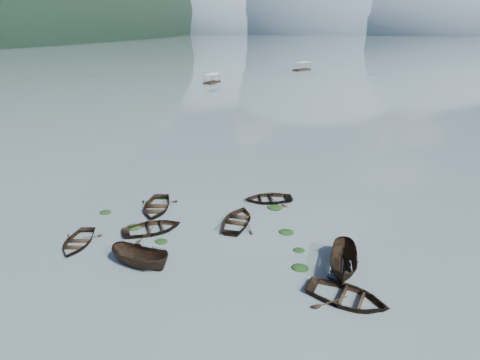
% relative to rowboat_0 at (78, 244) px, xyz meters
% --- Properties ---
extents(ground_plane, '(2400.00, 2400.00, 0.00)m').
position_rel_rowboat_0_xyz_m(ground_plane, '(9.22, -2.37, 0.00)').
color(ground_plane, '#4D5D60').
extents(haze_mtn_a, '(520.00, 520.00, 280.00)m').
position_rel_rowboat_0_xyz_m(haze_mtn_a, '(-250.78, 897.63, 0.00)').
color(haze_mtn_a, '#475666').
rests_on(haze_mtn_a, ground).
extents(haze_mtn_b, '(520.00, 520.00, 340.00)m').
position_rel_rowboat_0_xyz_m(haze_mtn_b, '(-50.78, 897.63, 0.00)').
color(haze_mtn_b, '#475666').
rests_on(haze_mtn_b, ground).
extents(haze_mtn_c, '(520.00, 520.00, 260.00)m').
position_rel_rowboat_0_xyz_m(haze_mtn_c, '(149.22, 897.63, 0.00)').
color(haze_mtn_c, '#475666').
rests_on(haze_mtn_c, ground).
extents(rowboat_0, '(3.54, 4.34, 0.79)m').
position_rel_rowboat_0_xyz_m(rowboat_0, '(0.00, 0.00, 0.00)').
color(rowboat_0, black).
rests_on(rowboat_0, ground).
extents(rowboat_1, '(5.30, 5.03, 0.89)m').
position_rel_rowboat_0_xyz_m(rowboat_1, '(4.24, 2.97, 0.00)').
color(rowboat_1, black).
rests_on(rowboat_1, ground).
extents(rowboat_2, '(4.39, 2.18, 1.62)m').
position_rel_rowboat_0_xyz_m(rowboat_2, '(5.62, -1.23, 0.00)').
color(rowboat_2, black).
rests_on(rowboat_2, ground).
extents(rowboat_3, '(3.13, 4.37, 0.90)m').
position_rel_rowboat_0_xyz_m(rowboat_3, '(10.06, 5.79, 0.00)').
color(rowboat_3, black).
rests_on(rowboat_3, ground).
extents(rowboat_4, '(5.18, 4.24, 0.94)m').
position_rel_rowboat_0_xyz_m(rowboat_4, '(18.22, -1.22, 0.00)').
color(rowboat_4, black).
rests_on(rowboat_4, ground).
extents(rowboat_5, '(1.76, 4.47, 1.71)m').
position_rel_rowboat_0_xyz_m(rowboat_5, '(18.00, 1.46, 0.00)').
color(rowboat_5, black).
rests_on(rowboat_5, ground).
extents(rowboat_6, '(4.30, 5.21, 0.94)m').
position_rel_rowboat_0_xyz_m(rowboat_6, '(2.87, 6.34, 0.00)').
color(rowboat_6, black).
rests_on(rowboat_6, ground).
extents(rowboat_7, '(4.90, 4.18, 0.86)m').
position_rel_rowboat_0_xyz_m(rowboat_7, '(11.59, 10.34, 0.00)').
color(rowboat_7, black).
rests_on(rowboat_7, ground).
extents(weed_clump_0, '(1.19, 0.98, 0.26)m').
position_rel_rowboat_0_xyz_m(weed_clump_0, '(2.65, 3.07, 0.00)').
color(weed_clump_0, black).
rests_on(weed_clump_0, ground).
extents(weed_clump_1, '(0.95, 0.76, 0.21)m').
position_rel_rowboat_0_xyz_m(weed_clump_1, '(5.52, 1.75, 0.00)').
color(weed_clump_1, black).
rests_on(weed_clump_1, ground).
extents(weed_clump_2, '(1.07, 0.86, 0.23)m').
position_rel_rowboat_0_xyz_m(weed_clump_2, '(15.39, 1.13, 0.00)').
color(weed_clump_2, black).
rests_on(weed_clump_2, ground).
extents(weed_clump_3, '(0.81, 0.68, 0.18)m').
position_rel_rowboat_0_xyz_m(weed_clump_3, '(15.10, 3.14, 0.00)').
color(weed_clump_3, black).
rests_on(weed_clump_3, ground).
extents(weed_clump_4, '(1.11, 0.88, 0.23)m').
position_rel_rowboat_0_xyz_m(weed_clump_4, '(13.92, 5.29, 0.00)').
color(weed_clump_4, black).
rests_on(weed_clump_4, ground).
extents(weed_clump_5, '(1.01, 0.82, 0.21)m').
position_rel_rowboat_0_xyz_m(weed_clump_5, '(-0.87, 4.69, 0.00)').
color(weed_clump_5, black).
rests_on(weed_clump_5, ground).
extents(weed_clump_6, '(0.90, 0.75, 0.19)m').
position_rel_rowboat_0_xyz_m(weed_clump_6, '(2.50, 8.49, 0.00)').
color(weed_clump_6, black).
rests_on(weed_clump_6, ground).
extents(weed_clump_7, '(1.24, 0.99, 0.27)m').
position_rel_rowboat_0_xyz_m(weed_clump_7, '(12.42, 9.03, 0.00)').
color(weed_clump_7, black).
rests_on(weed_clump_7, ground).
extents(pontoon_left, '(3.26, 6.15, 2.25)m').
position_rel_rowboat_0_xyz_m(pontoon_left, '(-16.80, 78.75, 0.00)').
color(pontoon_left, black).
rests_on(pontoon_left, ground).
extents(pontoon_centre, '(6.06, 7.09, 2.56)m').
position_rel_rowboat_0_xyz_m(pontoon_centre, '(3.21, 116.59, 0.00)').
color(pontoon_centre, black).
rests_on(pontoon_centre, ground).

